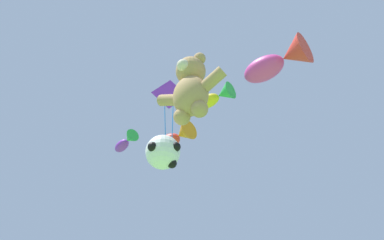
% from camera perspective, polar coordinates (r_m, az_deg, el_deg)
% --- Properties ---
extents(teddy_bear_kite, '(2.24, 0.99, 2.28)m').
position_cam_1_polar(teddy_bear_kite, '(11.85, -0.19, 4.32)').
color(teddy_bear_kite, tan).
extents(soccer_ball_kite, '(1.01, 1.00, 0.93)m').
position_cam_1_polar(soccer_ball_kite, '(11.16, -3.87, -4.29)').
color(soccer_ball_kite, white).
extents(fish_kite_magenta, '(2.31, 1.13, 1.08)m').
position_cam_1_polar(fish_kite_magenta, '(14.37, 11.48, 7.68)').
color(fish_kite_magenta, '#E53F9E').
extents(fish_kite_goldfin, '(1.49, 0.66, 0.64)m').
position_cam_1_polar(fish_kite_goldfin, '(14.96, 3.21, 3.04)').
color(fish_kite_goldfin, yellow).
extents(fish_kite_crimson, '(1.78, 1.01, 0.79)m').
position_cam_1_polar(fish_kite_crimson, '(16.16, -2.14, -2.35)').
color(fish_kite_crimson, red).
extents(fish_kite_violet, '(1.50, 0.96, 0.57)m').
position_cam_1_polar(fish_kite_violet, '(18.21, -8.82, -2.90)').
color(fish_kite_violet, purple).
extents(diamond_kite, '(1.03, 0.95, 3.17)m').
position_cam_1_polar(diamond_kite, '(15.88, -3.02, 2.91)').
color(diamond_kite, purple).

